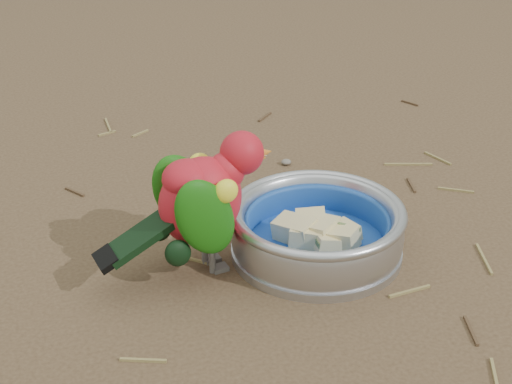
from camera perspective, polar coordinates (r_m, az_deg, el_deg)
name	(u,v)px	position (r m, az deg, el deg)	size (l,w,h in m)	color
ground	(321,244)	(0.94, 4.77, -3.81)	(60.00, 60.00, 0.00)	brown
food_bowl	(316,248)	(0.92, 4.41, -4.07)	(0.20, 0.20, 0.02)	#B2B2BA
bowl_wall	(317,226)	(0.91, 4.47, -2.45)	(0.20, 0.20, 0.04)	#B2B2BA
fruit_wedges	(317,231)	(0.91, 4.46, -2.83)	(0.12, 0.12, 0.03)	beige
lory_parrot	(204,209)	(0.86, -3.82, -1.28)	(0.09, 0.19, 0.15)	red
ground_debris	(290,220)	(0.98, 2.52, -2.07)	(0.90, 0.80, 0.01)	olive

